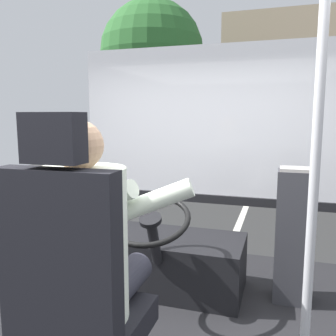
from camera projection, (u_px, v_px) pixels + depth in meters
The scene contains 8 objects.
ground at pixel (255, 184), 10.38m from camera, with size 18.00×44.00×0.06m.
driver_seat at pixel (76, 300), 1.44m from camera, with size 0.48×0.48×1.31m.
bus_driver at pixel (87, 242), 1.51m from camera, with size 0.82×0.58×0.83m.
steering_console at pixel (169, 260), 2.68m from camera, with size 1.10×0.94×0.76m.
handrail_pole at pixel (314, 189), 1.58m from camera, with size 0.04×0.04×1.95m.
fare_box at pixel (294, 236), 2.47m from camera, with size 0.25×0.21×0.95m.
windshield_panel at pixel (208, 143), 3.36m from camera, with size 2.50×0.08×1.48m.
street_tree at pixel (152, 53), 12.45m from camera, with size 3.59×3.59×5.95m.
Camera 1 is at (0.66, -1.70, 1.96)m, focal length 37.97 mm.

